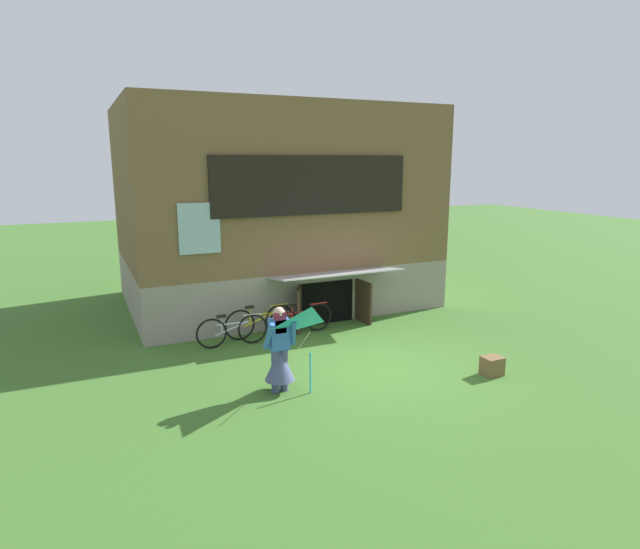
{
  "coord_description": "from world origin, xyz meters",
  "views": [
    {
      "loc": [
        -5.1,
        -8.53,
        3.95
      ],
      "look_at": [
        -0.68,
        1.08,
        1.69
      ],
      "focal_mm": 30.04,
      "sensor_mm": 36.0,
      "label": 1
    }
  ],
  "objects_px": {
    "kite": "(312,329)",
    "bicycle_silver": "(232,330)",
    "bicycle_red": "(301,319)",
    "bicycle_yellow": "(260,321)",
    "wooden_crate": "(492,366)",
    "person": "(280,356)"
  },
  "relations": [
    {
      "from": "kite",
      "to": "bicycle_silver",
      "type": "bearing_deg",
      "value": 99.12
    },
    {
      "from": "bicycle_yellow",
      "to": "wooden_crate",
      "type": "relative_size",
      "value": 4.58
    },
    {
      "from": "kite",
      "to": "bicycle_red",
      "type": "relative_size",
      "value": 0.96
    },
    {
      "from": "bicycle_red",
      "to": "wooden_crate",
      "type": "bearing_deg",
      "value": -60.51
    },
    {
      "from": "person",
      "to": "bicycle_red",
      "type": "height_order",
      "value": "person"
    },
    {
      "from": "bicycle_red",
      "to": "bicycle_silver",
      "type": "distance_m",
      "value": 1.69
    },
    {
      "from": "bicycle_yellow",
      "to": "bicycle_silver",
      "type": "relative_size",
      "value": 1.06
    },
    {
      "from": "bicycle_yellow",
      "to": "kite",
      "type": "bearing_deg",
      "value": -96.29
    },
    {
      "from": "wooden_crate",
      "to": "bicycle_red",
      "type": "bearing_deg",
      "value": 121.55
    },
    {
      "from": "bicycle_red",
      "to": "bicycle_yellow",
      "type": "xyz_separation_m",
      "value": [
        -0.95,
        0.15,
        0.02
      ]
    },
    {
      "from": "kite",
      "to": "bicycle_silver",
      "type": "relative_size",
      "value": 0.97
    },
    {
      "from": "person",
      "to": "wooden_crate",
      "type": "distance_m",
      "value": 4.03
    },
    {
      "from": "bicycle_yellow",
      "to": "bicycle_silver",
      "type": "bearing_deg",
      "value": -158.81
    },
    {
      "from": "bicycle_red",
      "to": "bicycle_yellow",
      "type": "distance_m",
      "value": 0.96
    },
    {
      "from": "kite",
      "to": "bicycle_yellow",
      "type": "distance_m",
      "value": 3.58
    },
    {
      "from": "person",
      "to": "bicycle_silver",
      "type": "distance_m",
      "value": 2.64
    },
    {
      "from": "bicycle_silver",
      "to": "wooden_crate",
      "type": "xyz_separation_m",
      "value": [
        4.0,
        -3.6,
        -0.17
      ]
    },
    {
      "from": "kite",
      "to": "bicycle_red",
      "type": "xyz_separation_m",
      "value": [
        1.18,
        3.32,
        -0.88
      ]
    },
    {
      "from": "kite",
      "to": "wooden_crate",
      "type": "xyz_separation_m",
      "value": [
        3.5,
        -0.46,
        -1.05
      ]
    },
    {
      "from": "kite",
      "to": "wooden_crate",
      "type": "height_order",
      "value": "kite"
    },
    {
      "from": "bicycle_red",
      "to": "wooden_crate",
      "type": "height_order",
      "value": "bicycle_red"
    },
    {
      "from": "kite",
      "to": "bicycle_yellow",
      "type": "relative_size",
      "value": 0.91
    }
  ]
}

